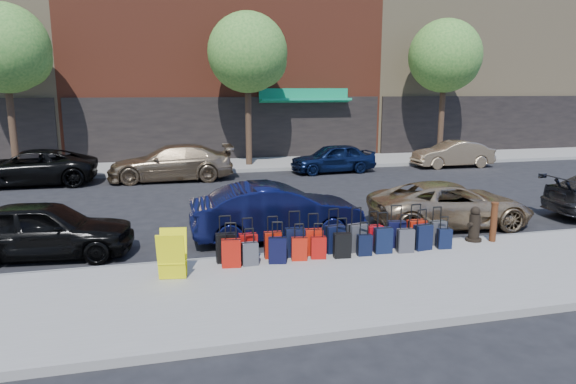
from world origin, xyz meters
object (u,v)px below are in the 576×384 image
object	(u,v)px
tree_left	(8,51)
car_far_2	(333,158)
car_far_1	(171,163)
tree_right	(447,58)
suitcase_front_5	(335,239)
bollard	(494,221)
car_near_0	(45,229)
display_rack	(172,255)
car_near_2	(450,204)
car_near_1	(277,212)
fire_hydrant	(474,225)
car_far_3	(453,154)
tree_center	(250,55)
car_far_0	(29,168)

from	to	relation	value
tree_left	car_far_2	distance (m)	14.86
tree_left	car_far_1	world-z (taller)	tree_left
tree_right	car_far_1	bearing A→B (deg)	-168.85
suitcase_front_5	bollard	world-z (taller)	suitcase_front_5
car_far_2	car_near_0	bearing A→B (deg)	-50.01
display_rack	car_near_2	distance (m)	8.18
car_near_0	car_near_1	world-z (taller)	car_near_1
fire_hydrant	display_rack	world-z (taller)	display_rack
car_near_0	car_near_1	size ratio (longest dim) A/B	0.89
tree_left	bollard	xyz separation A→B (m)	(13.87, -14.41, -4.76)
tree_left	bollard	size ratio (longest dim) A/B	7.46
car_far_3	display_rack	bearing A→B (deg)	-45.93
tree_center	car_near_0	distance (m)	15.19
bollard	display_rack	distance (m)	7.70
tree_center	display_rack	bearing A→B (deg)	-105.99
suitcase_front_5	car_near_1	size ratio (longest dim) A/B	0.23
bollard	car_far_1	bearing A→B (deg)	122.46
tree_left	car_far_0	size ratio (longest dim) A/B	1.41
tree_right	car_far_1	world-z (taller)	tree_right
tree_center	car_near_0	world-z (taller)	tree_center
car_near_1	car_near_2	size ratio (longest dim) A/B	0.97
car_near_1	car_far_1	world-z (taller)	car_far_1
tree_left	fire_hydrant	world-z (taller)	tree_left
display_rack	car_far_1	distance (m)	12.18
car_far_2	car_near_2	bearing A→B (deg)	-3.42
car_far_1	fire_hydrant	bearing A→B (deg)	32.94
tree_right	car_far_0	xyz separation A→B (m)	(-20.04, -2.62, -4.70)
tree_left	car_near_1	bearing A→B (deg)	-54.44
display_rack	bollard	bearing A→B (deg)	14.10
display_rack	car_near_0	distance (m)	3.70
tree_right	car_near_1	xyz separation A→B (m)	(-12.10, -12.46, -4.69)
display_rack	car_far_2	world-z (taller)	car_far_2
suitcase_front_5	car_far_3	bearing A→B (deg)	40.51
tree_left	car_far_2	xyz separation A→B (m)	(13.85, -2.53, -4.74)
tree_center	tree_left	bearing A→B (deg)	180.00
car_near_1	car_far_3	bearing A→B (deg)	-48.34
tree_left	car_far_2	size ratio (longest dim) A/B	1.85
car_near_2	car_far_0	bearing A→B (deg)	57.97
suitcase_front_5	car_far_0	bearing A→B (deg)	118.81
tree_center	fire_hydrant	world-z (taller)	tree_center
suitcase_front_5	car_near_1	xyz separation A→B (m)	(-0.92, 1.83, 0.26)
display_rack	car_far_1	size ratio (longest dim) A/B	0.18
car_near_2	car_near_0	bearing A→B (deg)	95.97
fire_hydrant	display_rack	distance (m)	7.29
car_far_1	car_near_2	bearing A→B (deg)	39.59
car_far_0	car_far_2	bearing A→B (deg)	90.86
tree_right	car_far_3	distance (m)	5.40
tree_center	car_far_2	world-z (taller)	tree_center
car_near_2	tree_left	bearing A→B (deg)	53.29
car_far_0	car_far_3	size ratio (longest dim) A/B	1.31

